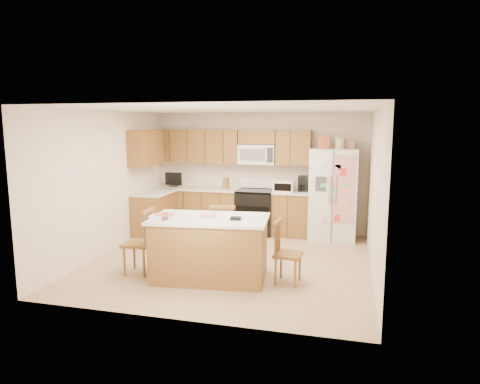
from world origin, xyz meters
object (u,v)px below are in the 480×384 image
(stove, at_px, (256,211))
(windsor_chair_right, at_px, (286,254))
(windsor_chair_back, at_px, (223,236))
(island, at_px, (210,248))
(windsor_chair_left, at_px, (140,243))
(refrigerator, at_px, (333,193))

(stove, xyz_separation_m, windsor_chair_right, (1.04, -2.69, -0.04))
(windsor_chair_back, bearing_deg, island, -89.67)
(windsor_chair_left, distance_m, windsor_chair_right, 2.23)
(stove, relative_size, windsor_chair_back, 1.13)
(windsor_chair_back, bearing_deg, windsor_chair_left, -145.78)
(stove, bearing_deg, windsor_chair_back, -92.40)
(refrigerator, bearing_deg, windsor_chair_right, -101.52)
(island, bearing_deg, windsor_chair_right, 5.47)
(refrigerator, bearing_deg, windsor_chair_left, -134.83)
(refrigerator, bearing_deg, island, -121.20)
(windsor_chair_back, bearing_deg, windsor_chair_right, -28.03)
(stove, xyz_separation_m, refrigerator, (1.57, -0.06, 0.45))
(refrigerator, height_order, windsor_chair_left, refrigerator)
(island, height_order, windsor_chair_back, island)
(stove, height_order, windsor_chair_back, stove)
(stove, bearing_deg, windsor_chair_left, -112.72)
(island, relative_size, windsor_chair_back, 1.78)
(island, height_order, windsor_chair_left, island)
(windsor_chair_right, bearing_deg, stove, 111.08)
(refrigerator, xyz_separation_m, windsor_chair_right, (-0.53, -2.62, -0.49))
(island, distance_m, windsor_chair_right, 1.12)
(windsor_chair_back, xyz_separation_m, windsor_chair_right, (1.12, -0.60, -0.04))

